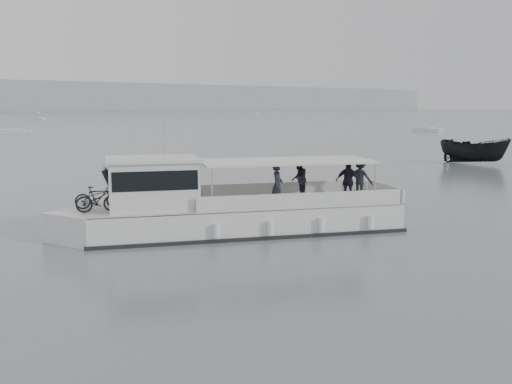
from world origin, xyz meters
TOP-DOWN VIEW (x-y plane):
  - ground at (0.00, 0.00)m, footprint 1400.00×1400.00m
  - tour_boat at (-2.28, -2.69)m, footprint 13.87×8.20m
  - dark_motorboat at (31.47, 6.78)m, footprint 4.11×6.44m

SIDE VIEW (x-z plane):
  - ground at x=0.00m, z-range 0.00..0.00m
  - tour_boat at x=-2.28m, z-range -2.02..3.99m
  - dark_motorboat at x=31.47m, z-range 0.00..2.33m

